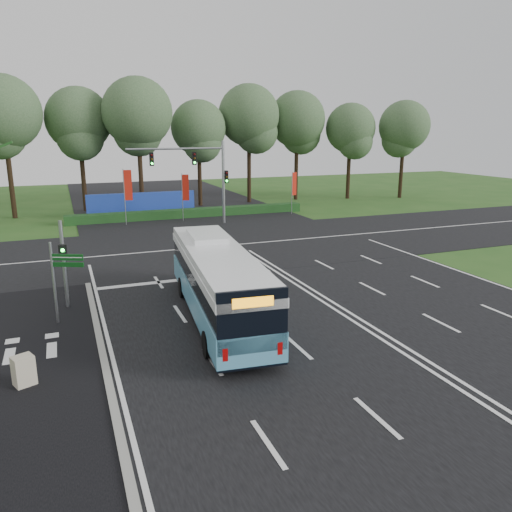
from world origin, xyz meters
The scene contains 16 objects.
ground centered at (0.00, 0.00, 0.00)m, with size 120.00×120.00×0.00m, color #26501A.
road_main centered at (0.00, 0.00, 0.02)m, with size 20.00×120.00×0.04m, color black.
road_cross centered at (0.00, 12.00, 0.03)m, with size 120.00×14.00×0.05m, color black.
bike_path centered at (-12.50, -3.00, 0.03)m, with size 5.00×18.00×0.06m, color black.
kerb_strip centered at (-10.10, -3.00, 0.06)m, with size 0.25×18.00×0.12m, color gray.
city_bus centered at (-5.18, -1.06, 1.65)m, with size 3.49×11.57×3.27m.
pedestrian_signal centered at (-11.14, 2.68, 2.20)m, with size 0.36×0.44×4.02m.
street_sign centered at (-11.28, 0.70, 2.23)m, with size 1.25×0.63×3.48m.
utility_cabinet centered at (-12.56, -4.41, 0.51)m, with size 0.61×0.51×1.02m, color #BEB499.
banner_flag_left centered at (-5.80, 22.64, 3.09)m, with size 0.70×0.10×4.75m.
banner_flag_mid centered at (-0.90, 22.56, 2.77)m, with size 0.60×0.24×4.22m.
banner_flag_right centered at (9.78, 22.88, 2.67)m, with size 0.58×0.24×4.06m.
traffic_light_gantry centered at (0.21, 20.50, 4.66)m, with size 8.41×0.28×7.00m.
hedge centered at (0.00, 24.50, 0.40)m, with size 22.00×1.20×0.80m, color #153B17.
blue_hoarding centered at (-4.00, 27.00, 1.10)m, with size 10.00×0.30×2.20m, color #1F3CA8.
eucalyptus_row centered at (1.67, 31.05, 8.90)m, with size 53.23×9.55×12.82m.
Camera 1 is at (-10.96, -20.33, 7.83)m, focal length 35.00 mm.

